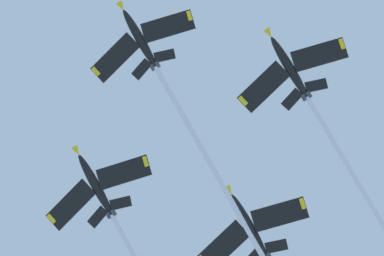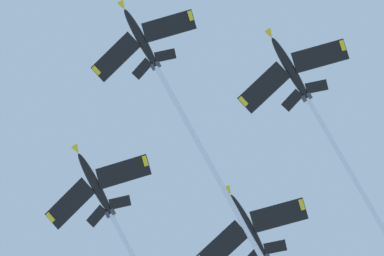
# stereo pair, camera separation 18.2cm
# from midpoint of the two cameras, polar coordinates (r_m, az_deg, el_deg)

# --- Properties ---
(jet_lead) EXTENTS (29.20, 42.66, 17.65)m
(jet_lead) POSITION_cam_midpoint_polar(r_m,az_deg,el_deg) (152.70, -1.70, 2.79)
(jet_lead) COLOR black
(jet_left_wing) EXTENTS (28.27, 40.56, 16.65)m
(jet_left_wing) POSITION_cam_midpoint_polar(r_m,az_deg,el_deg) (148.62, 7.54, 1.47)
(jet_left_wing) COLOR black
(jet_right_wing) EXTENTS (28.00, 41.84, 17.46)m
(jet_right_wing) POSITION_cam_midpoint_polar(r_m,az_deg,el_deg) (151.04, -4.85, -6.14)
(jet_right_wing) COLOR black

